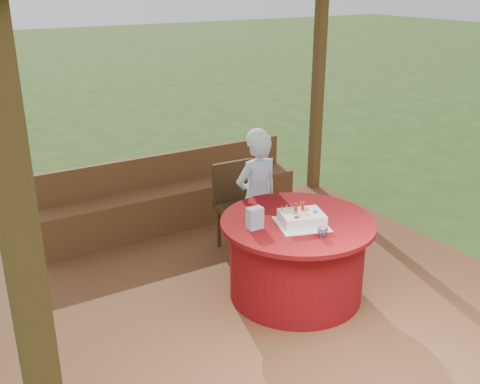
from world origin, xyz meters
The scene contains 10 objects.
ground centered at (0.00, 0.00, 0.00)m, with size 60.00×60.00×0.00m, color #294818.
deck centered at (0.00, 0.00, 0.06)m, with size 4.50×4.00×0.12m, color brown.
pergola centered at (0.00, 0.00, 2.41)m, with size 4.50×4.00×2.72m.
bench centered at (0.00, 1.72, 0.38)m, with size 3.00×0.42×0.80m.
table centered at (0.29, -0.22, 0.49)m, with size 1.32×1.32×0.72m.
chair centered at (0.35, 0.85, 0.63)m, with size 0.47×0.47×0.90m.
elderly_woman centered at (0.37, 0.55, 0.79)m, with size 0.49×0.34×1.34m.
birthday_cake centered at (0.27, -0.30, 0.89)m, with size 0.50×0.50×0.18m.
gift_bag centered at (-0.11, -0.16, 0.93)m, with size 0.13×0.08×0.18m, color #C07CAE.
drinking_glass centered at (0.26, -0.58, 0.88)m, with size 0.09×0.09×0.08m, color white.
Camera 1 is at (-2.37, -3.69, 2.78)m, focal length 42.00 mm.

